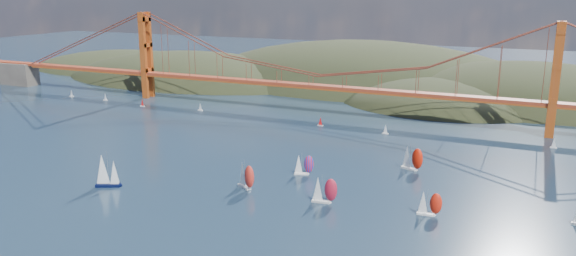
# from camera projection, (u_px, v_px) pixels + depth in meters

# --- Properties ---
(ground) EXTENTS (1200.00, 1200.00, 0.00)m
(ground) POSITION_uv_depth(u_px,v_px,m) (90.00, 238.00, 161.84)
(ground) COLOR black
(ground) RESTS_ON ground
(headlands) EXTENTS (725.00, 225.00, 96.00)m
(headlands) POSITION_uv_depth(u_px,v_px,m) (430.00, 109.00, 392.34)
(headlands) COLOR black
(headlands) RESTS_ON ground
(bridge) EXTENTS (552.00, 12.00, 55.00)m
(bridge) POSITION_uv_depth(u_px,v_px,m) (317.00, 57.00, 313.52)
(bridge) COLOR maroon
(bridge) RESTS_ON ground
(sloop_navy) EXTENTS (9.29, 7.33, 13.55)m
(sloop_navy) POSITION_uv_depth(u_px,v_px,m) (106.00, 171.00, 201.97)
(sloop_navy) COLOR black
(sloop_navy) RESTS_ON ground
(racer_0) EXTENTS (9.26, 7.20, 10.50)m
(racer_0) POSITION_uv_depth(u_px,v_px,m) (246.00, 175.00, 200.32)
(racer_0) COLOR silver
(racer_0) RESTS_ON ground
(racer_1) EXTENTS (8.80, 3.96, 9.97)m
(racer_1) POSITION_uv_depth(u_px,v_px,m) (324.00, 190.00, 186.95)
(racer_1) COLOR silver
(racer_1) RESTS_ON ground
(racer_2) EXTENTS (7.73, 3.30, 8.79)m
(racer_2) POSITION_uv_depth(u_px,v_px,m) (429.00, 203.00, 176.68)
(racer_2) COLOR white
(racer_2) RESTS_ON ground
(racer_3) EXTENTS (9.45, 6.07, 10.56)m
(racer_3) POSITION_uv_depth(u_px,v_px,m) (412.00, 158.00, 220.73)
(racer_3) COLOR white
(racer_3) RESTS_ON ground
(racer_rwb) EXTENTS (7.81, 5.03, 8.73)m
(racer_rwb) POSITION_uv_depth(u_px,v_px,m) (303.00, 164.00, 215.50)
(racer_rwb) COLOR white
(racer_rwb) RESTS_ON ground
(distant_boat_0) EXTENTS (3.00, 2.00, 4.70)m
(distant_boat_0) POSITION_uv_depth(u_px,v_px,m) (71.00, 93.00, 370.35)
(distant_boat_0) COLOR silver
(distant_boat_0) RESTS_ON ground
(distant_boat_1) EXTENTS (3.00, 2.00, 4.70)m
(distant_boat_1) POSITION_uv_depth(u_px,v_px,m) (105.00, 97.00, 357.73)
(distant_boat_1) COLOR silver
(distant_boat_1) RESTS_ON ground
(distant_boat_2) EXTENTS (3.00, 2.00, 4.70)m
(distant_boat_2) POSITION_uv_depth(u_px,v_px,m) (142.00, 103.00, 339.50)
(distant_boat_2) COLOR silver
(distant_boat_2) RESTS_ON ground
(distant_boat_3) EXTENTS (3.00, 2.00, 4.70)m
(distant_boat_3) POSITION_uv_depth(u_px,v_px,m) (200.00, 107.00, 328.03)
(distant_boat_3) COLOR silver
(distant_boat_3) RESTS_ON ground
(distant_boat_4) EXTENTS (3.00, 2.00, 4.70)m
(distant_boat_4) POSITION_uv_depth(u_px,v_px,m) (554.00, 143.00, 251.45)
(distant_boat_4) COLOR silver
(distant_boat_4) RESTS_ON ground
(distant_boat_8) EXTENTS (3.00, 2.00, 4.70)m
(distant_boat_8) POSITION_uv_depth(u_px,v_px,m) (386.00, 129.00, 275.82)
(distant_boat_8) COLOR silver
(distant_boat_8) RESTS_ON ground
(distant_boat_9) EXTENTS (3.00, 2.00, 4.70)m
(distant_boat_9) POSITION_uv_depth(u_px,v_px,m) (320.00, 121.00, 292.01)
(distant_boat_9) COLOR silver
(distant_boat_9) RESTS_ON ground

